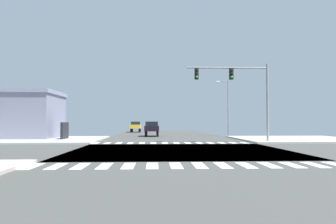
{
  "coord_description": "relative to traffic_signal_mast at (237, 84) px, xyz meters",
  "views": [
    {
      "loc": [
        -1.66,
        -21.02,
        1.86
      ],
      "look_at": [
        -0.7,
        2.03,
        2.55
      ],
      "focal_mm": 34.61,
      "sensor_mm": 36.0,
      "label": 1
    }
  ],
  "objects": [
    {
      "name": "sidewalk_corner_ne",
      "position": [
        7.25,
        4.34,
        -5.2
      ],
      "size": [
        12.0,
        12.0,
        0.14
      ],
      "color": "#B2ADA3",
      "rests_on": "ground"
    },
    {
      "name": "sedan_crossing_3",
      "position": [
        -7.75,
        12.66,
        -4.15
      ],
      "size": [
        1.8,
        4.3,
        1.88
      ],
      "rotation": [
        0.0,
        0.0,
        3.14
      ],
      "color": "black",
      "rests_on": "ground"
    },
    {
      "name": "sidewalk_corner_nw",
      "position": [
        -18.75,
        4.34,
        -5.2
      ],
      "size": [
        12.0,
        12.0,
        0.14
      ],
      "color": "#AFB0A9",
      "rests_on": "ground"
    },
    {
      "name": "ground",
      "position": [
        -5.75,
        -7.66,
        -5.29
      ],
      "size": [
        90.0,
        90.0,
        0.05
      ],
      "color": "#434441"
    },
    {
      "name": "traffic_signal_mast",
      "position": [
        0.0,
        0.0,
        0.0
      ],
      "size": [
        7.4,
        0.55,
        7.1
      ],
      "color": "gray",
      "rests_on": "ground"
    },
    {
      "name": "sedan_nearside_1",
      "position": [
        -10.75,
        29.17,
        -4.15
      ],
      "size": [
        1.8,
        4.3,
        1.88
      ],
      "rotation": [
        0.0,
        0.0,
        3.14
      ],
      "color": "black",
      "rests_on": "ground"
    },
    {
      "name": "bank_building",
      "position": [
        -23.03,
        6.83,
        -2.69
      ],
      "size": [
        11.96,
        7.31,
        5.14
      ],
      "color": "gray",
      "rests_on": "ground"
    },
    {
      "name": "crosswalk_far",
      "position": [
        -6.0,
        -0.36,
        -5.27
      ],
      "size": [
        13.5,
        2.0,
        0.01
      ],
      "color": "white",
      "rests_on": "ground"
    },
    {
      "name": "street_lamp",
      "position": [
        2.06,
        13.53,
        -0.86
      ],
      "size": [
        1.78,
        0.32,
        7.28
      ],
      "color": "gray",
      "rests_on": "ground"
    },
    {
      "name": "crosswalk_near",
      "position": [
        -6.0,
        -14.96,
        -5.27
      ],
      "size": [
        13.5,
        2.0,
        0.01
      ],
      "color": "white",
      "rests_on": "ground"
    }
  ]
}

